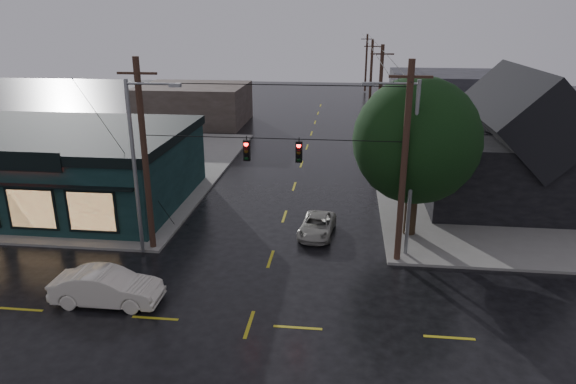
# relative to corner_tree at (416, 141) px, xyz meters

# --- Properties ---
(ground_plane) EXTENTS (160.00, 160.00, 0.00)m
(ground_plane) POSITION_rel_corner_tree_xyz_m (-7.46, -9.90, -5.58)
(ground_plane) COLOR black
(sidewalk_nw) EXTENTS (28.00, 28.00, 0.15)m
(sidewalk_nw) POSITION_rel_corner_tree_xyz_m (-27.46, 10.10, -5.51)
(sidewalk_nw) COLOR slate
(sidewalk_nw) RESTS_ON ground
(sidewalk_ne) EXTENTS (28.00, 28.00, 0.15)m
(sidewalk_ne) POSITION_rel_corner_tree_xyz_m (12.54, 10.10, -5.51)
(sidewalk_ne) COLOR slate
(sidewalk_ne) RESTS_ON ground
(pizza_shop) EXTENTS (16.30, 12.34, 4.90)m
(pizza_shop) POSITION_rel_corner_tree_xyz_m (-22.46, 3.04, -3.03)
(pizza_shop) COLOR black
(pizza_shop) RESTS_ON ground
(ne_building) EXTENTS (12.60, 11.60, 8.75)m
(ne_building) POSITION_rel_corner_tree_xyz_m (7.54, 7.10, -1.11)
(ne_building) COLOR black
(ne_building) RESTS_ON ground
(corner_tree) EXTENTS (6.90, 6.90, 8.90)m
(corner_tree) POSITION_rel_corner_tree_xyz_m (0.00, 0.00, 0.00)
(corner_tree) COLOR black
(corner_tree) RESTS_ON ground
(utility_pole_nw) EXTENTS (2.00, 0.32, 10.15)m
(utility_pole_nw) POSITION_rel_corner_tree_xyz_m (-13.96, -3.40, -5.58)
(utility_pole_nw) COLOR #321F16
(utility_pole_nw) RESTS_ON ground
(utility_pole_ne) EXTENTS (2.00, 0.32, 10.15)m
(utility_pole_ne) POSITION_rel_corner_tree_xyz_m (-0.96, -3.40, -5.58)
(utility_pole_ne) COLOR #321F16
(utility_pole_ne) RESTS_ON ground
(utility_pole_far_a) EXTENTS (2.00, 0.32, 9.65)m
(utility_pole_far_a) POSITION_rel_corner_tree_xyz_m (-0.96, 18.10, -5.58)
(utility_pole_far_a) COLOR #321F16
(utility_pole_far_a) RESTS_ON ground
(utility_pole_far_b) EXTENTS (2.00, 0.32, 9.15)m
(utility_pole_far_b) POSITION_rel_corner_tree_xyz_m (-0.96, 38.10, -5.58)
(utility_pole_far_b) COLOR #321F16
(utility_pole_far_b) RESTS_ON ground
(utility_pole_far_c) EXTENTS (2.00, 0.32, 9.15)m
(utility_pole_far_c) POSITION_rel_corner_tree_xyz_m (-0.96, 58.10, -5.58)
(utility_pole_far_c) COLOR #321F16
(utility_pole_far_c) RESTS_ON ground
(span_signal_assembly) EXTENTS (13.00, 0.48, 1.23)m
(span_signal_assembly) POSITION_rel_corner_tree_xyz_m (-7.37, -3.40, 0.12)
(span_signal_assembly) COLOR black
(span_signal_assembly) RESTS_ON ground
(streetlight_nw) EXTENTS (5.40, 0.30, 9.15)m
(streetlight_nw) POSITION_rel_corner_tree_xyz_m (-14.26, -4.10, -5.58)
(streetlight_nw) COLOR gray
(streetlight_nw) RESTS_ON ground
(streetlight_ne) EXTENTS (5.40, 0.30, 9.15)m
(streetlight_ne) POSITION_rel_corner_tree_xyz_m (-0.46, -2.70, -5.58)
(streetlight_ne) COLOR gray
(streetlight_ne) RESTS_ON ground
(bg_building_west) EXTENTS (12.00, 10.00, 4.40)m
(bg_building_west) POSITION_rel_corner_tree_xyz_m (-21.46, 30.10, -3.38)
(bg_building_west) COLOR #382F28
(bg_building_west) RESTS_ON ground
(bg_building_east) EXTENTS (14.00, 12.00, 5.60)m
(bg_building_east) POSITION_rel_corner_tree_xyz_m (8.54, 35.10, -2.78)
(bg_building_east) COLOR #232328
(bg_building_east) RESTS_ON ground
(sedan_cream) EXTENTS (4.76, 1.68, 1.57)m
(sedan_cream) POSITION_rel_corner_tree_xyz_m (-13.92, -8.97, -4.80)
(sedan_cream) COLOR beige
(sedan_cream) RESTS_ON ground
(suv_silver) EXTENTS (2.19, 4.11, 1.10)m
(suv_silver) POSITION_rel_corner_tree_xyz_m (-5.25, -0.45, -5.03)
(suv_silver) COLOR gray
(suv_silver) RESTS_ON ground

